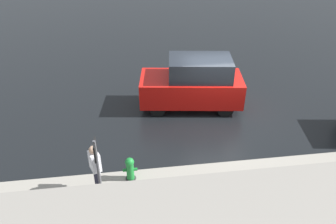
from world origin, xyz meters
TOP-DOWN VIEW (x-y plane):
  - ground_plane at (0.00, 0.00)m, footprint 60.00×60.00m
  - kerb_strip at (0.00, 4.20)m, footprint 24.00×3.20m
  - moving_hatchback at (0.85, -0.92)m, footprint 4.10×2.23m
  - fire_hydrant at (3.46, 2.95)m, footprint 0.42×0.31m
  - pedestrian at (4.36, 3.32)m, footprint 0.36×0.53m
  - sign_post at (4.18, 4.14)m, footprint 0.07×0.44m

SIDE VIEW (x-z plane):
  - ground_plane at x=0.00m, z-range 0.00..0.00m
  - kerb_strip at x=0.00m, z-range 0.00..0.04m
  - fire_hydrant at x=3.46m, z-range 0.00..0.80m
  - pedestrian at x=4.36m, z-range 0.15..1.77m
  - moving_hatchback at x=0.85m, z-range 0.00..2.06m
  - sign_post at x=4.18m, z-range 0.38..2.78m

